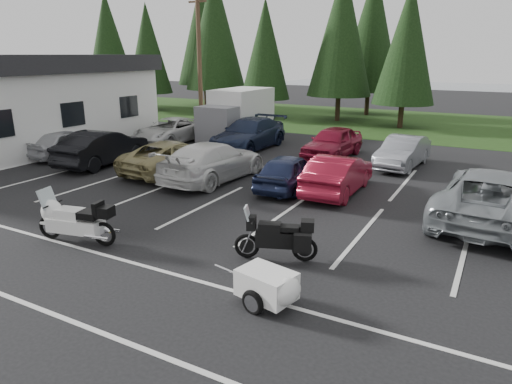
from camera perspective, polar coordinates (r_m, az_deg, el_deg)
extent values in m
plane|color=black|center=(13.65, -1.24, -4.31)|extent=(120.00, 120.00, 0.00)
cube|color=#1C3510|center=(35.94, 18.30, 8.15)|extent=(80.00, 16.00, 0.01)
cube|color=slate|center=(66.26, 26.95, 10.82)|extent=(70.00, 50.00, 0.02)
cylinder|color=#473321|center=(28.25, -7.08, 15.87)|extent=(0.26, 0.26, 9.00)
cube|color=#473321|center=(28.39, -7.33, 22.54)|extent=(1.20, 0.10, 0.10)
cube|color=silver|center=(15.31, 2.47, -1.92)|extent=(32.00, 16.00, 0.01)
cylinder|color=#332316|center=(48.14, -17.46, 11.73)|extent=(0.36, 0.36, 2.50)
cone|color=black|center=(48.02, -18.00, 17.65)|extent=(4.58, 4.58, 8.84)
cylinder|color=#332316|center=(43.09, -12.98, 11.32)|extent=(0.36, 0.36, 2.16)
cone|color=black|center=(42.92, -13.37, 17.06)|extent=(3.96, 3.96, 7.65)
cylinder|color=#332316|center=(40.70, -4.98, 11.82)|extent=(0.36, 0.36, 2.78)
cone|color=black|center=(40.60, -5.19, 19.67)|extent=(5.10, 5.10, 9.86)
cylinder|color=#332316|center=(36.75, 1.12, 10.81)|extent=(0.36, 0.36, 2.11)
cone|color=black|center=(36.55, 1.16, 17.41)|extent=(3.87, 3.87, 7.48)
cylinder|color=#332316|center=(35.96, 10.20, 10.83)|extent=(0.36, 0.36, 2.62)
cone|color=black|center=(35.82, 10.65, 19.17)|extent=(4.80, 4.80, 9.27)
cylinder|color=#332316|center=(33.46, 17.69, 9.56)|extent=(0.36, 0.36, 2.26)
cone|color=black|center=(33.25, 18.40, 17.28)|extent=(4.14, 4.14, 7.99)
cylinder|color=#332316|center=(46.40, -6.29, 12.45)|extent=(0.36, 0.36, 2.88)
cone|color=black|center=(46.32, -6.53, 19.57)|extent=(5.28, 5.28, 10.20)
cylinder|color=#332316|center=(40.06, 13.74, 11.28)|extent=(0.36, 0.36, 2.71)
cone|color=black|center=(39.94, 14.31, 19.03)|extent=(4.97, 4.97, 9.61)
imported|color=#B9B9BE|center=(24.55, -22.35, 5.67)|extent=(1.71, 4.10, 1.39)
imported|color=black|center=(22.27, -18.63, 5.29)|extent=(2.13, 5.00, 1.60)
imported|color=#8E8452|center=(19.96, -10.24, 4.37)|extent=(2.67, 5.20, 1.40)
imported|color=silver|center=(18.54, -5.36, 3.85)|extent=(2.43, 5.47, 1.56)
imported|color=#1A2141|center=(17.32, 4.11, 2.59)|extent=(1.83, 4.04, 1.34)
imported|color=maroon|center=(16.98, 10.23, 2.21)|extent=(1.58, 4.35, 1.42)
imported|color=gray|center=(15.46, 27.39, -0.46)|extent=(3.24, 6.18, 1.66)
imported|color=silver|center=(26.92, -10.63, 7.55)|extent=(2.39, 5.09, 1.41)
imported|color=#161F37|center=(24.69, -0.91, 7.26)|extent=(2.30, 5.60, 1.62)
imported|color=maroon|center=(22.92, 9.55, 6.14)|extent=(2.12, 4.57, 1.51)
imported|color=slate|center=(21.68, 17.86, 4.78)|extent=(1.85, 4.31, 1.38)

